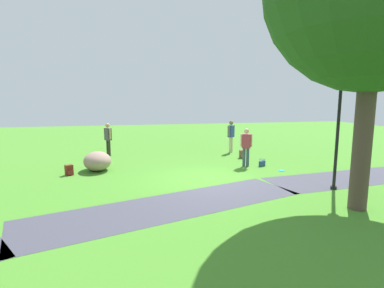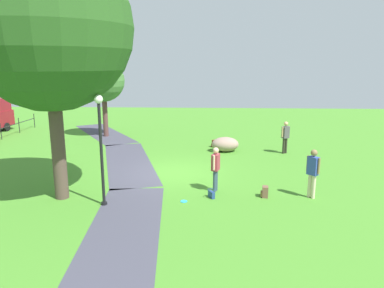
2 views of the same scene
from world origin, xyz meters
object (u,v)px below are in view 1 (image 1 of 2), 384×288
woman_with_handbag (246,145)px  man_near_boulder (231,134)px  lawn_boulder (97,161)px  spare_backpack_on_lawn (242,154)px  frisbee_on_grass (281,170)px  passerby_on_path (108,137)px  handbag_on_grass (262,163)px  lamp_post (339,120)px  backpack_by_boulder (69,170)px

woman_with_handbag → man_near_boulder: size_ratio=0.95×
lawn_boulder → spare_backpack_on_lawn: lawn_boulder is taller
man_near_boulder → frisbee_on_grass: size_ratio=7.22×
passerby_on_path → handbag_on_grass: (-6.75, 3.91, -0.85)m
lamp_post → handbag_on_grass: lamp_post is taller
man_near_boulder → frisbee_on_grass: (-0.60, 4.50, -1.02)m
lawn_boulder → backpack_by_boulder: 1.18m
handbag_on_grass → frisbee_on_grass: (-0.41, 0.96, -0.13)m
woman_with_handbag → spare_backpack_on_lawn: 2.00m
passerby_on_path → spare_backpack_on_lawn: bearing=163.1°
lawn_boulder → backpack_by_boulder: (1.02, 0.57, -0.20)m
man_near_boulder → passerby_on_path: size_ratio=1.03×
backpack_by_boulder → spare_backpack_on_lawn: bearing=-167.7°
man_near_boulder → passerby_on_path: man_near_boulder is taller
handbag_on_grass → backpack_by_boulder: 8.05m
woman_with_handbag → lawn_boulder: bearing=-5.6°
lamp_post → man_near_boulder: (1.02, -7.18, -1.25)m
spare_backpack_on_lawn → frisbee_on_grass: spare_backpack_on_lawn is taller
passerby_on_path → handbag_on_grass: bearing=149.9°
frisbee_on_grass → backpack_by_boulder: bearing=-7.7°
man_near_boulder → handbag_on_grass: man_near_boulder is taller
lamp_post → handbag_on_grass: (0.82, -3.63, -2.14)m
man_near_boulder → spare_backpack_on_lawn: 1.84m
backpack_by_boulder → lawn_boulder: bearing=-150.5°
woman_with_handbag → passerby_on_path: (6.03, -3.77, 0.02)m
man_near_boulder → frisbee_on_grass: 4.65m
lamp_post → spare_backpack_on_lawn: lamp_post is taller
lamp_post → handbag_on_grass: 4.30m
handbag_on_grass → backpack_by_boulder: (8.04, -0.19, 0.05)m
lawn_boulder → frisbee_on_grass: 7.64m
passerby_on_path → backpack_by_boulder: passerby_on_path is taller
man_near_boulder → handbag_on_grass: size_ratio=4.81×
lawn_boulder → handbag_on_grass: lawn_boulder is taller
frisbee_on_grass → woman_with_handbag: bearing=-44.3°
lamp_post → frisbee_on_grass: bearing=-81.3°
woman_with_handbag → spare_backpack_on_lawn: size_ratio=4.19×
lawn_boulder → backpack_by_boulder: size_ratio=3.93×
woman_with_handbag → frisbee_on_grass: woman_with_handbag is taller
man_near_boulder → passerby_on_path: 6.57m
man_near_boulder → backpack_by_boulder: bearing=23.2°
lawn_boulder → man_near_boulder: size_ratio=0.89×
lawn_boulder → spare_backpack_on_lawn: 6.96m
woman_with_handbag → spare_backpack_on_lawn: bearing=-107.3°
handbag_on_grass → backpack_by_boulder: backpack_by_boulder is taller
lamp_post → man_near_boulder: size_ratio=2.10×
lawn_boulder → man_near_boulder: bearing=-157.8°
woman_with_handbag → handbag_on_grass: bearing=168.7°
man_near_boulder → spare_backpack_on_lawn: size_ratio=4.41×
spare_backpack_on_lawn → frisbee_on_grass: bearing=101.5°
handbag_on_grass → woman_with_handbag: bearing=-11.3°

